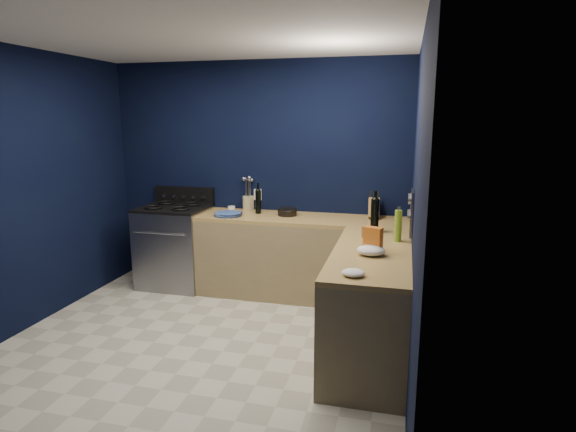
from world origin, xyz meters
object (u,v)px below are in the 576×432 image
(gas_range, at_px, (175,247))
(crouton_bag, at_px, (373,240))
(plate_stack, at_px, (228,214))
(utensil_crock, at_px, (248,203))
(knife_block, at_px, (374,208))

(gas_range, xyz_separation_m, crouton_bag, (2.37, -1.20, 0.55))
(gas_range, distance_m, plate_stack, 0.86)
(plate_stack, height_order, crouton_bag, crouton_bag)
(plate_stack, xyz_separation_m, crouton_bag, (1.66, -1.09, 0.09))
(utensil_crock, distance_m, crouton_bag, 2.14)
(plate_stack, distance_m, crouton_bag, 1.99)
(gas_range, distance_m, utensil_crock, 1.01)
(plate_stack, bearing_deg, crouton_bag, -33.45)
(gas_range, bearing_deg, crouton_bag, -26.89)
(plate_stack, bearing_deg, knife_block, 10.18)
(gas_range, bearing_deg, plate_stack, -8.70)
(plate_stack, height_order, knife_block, knife_block)
(crouton_bag, bearing_deg, gas_range, 174.86)
(utensil_crock, bearing_deg, knife_block, -3.85)
(utensil_crock, xyz_separation_m, knife_block, (1.46, -0.10, 0.02))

